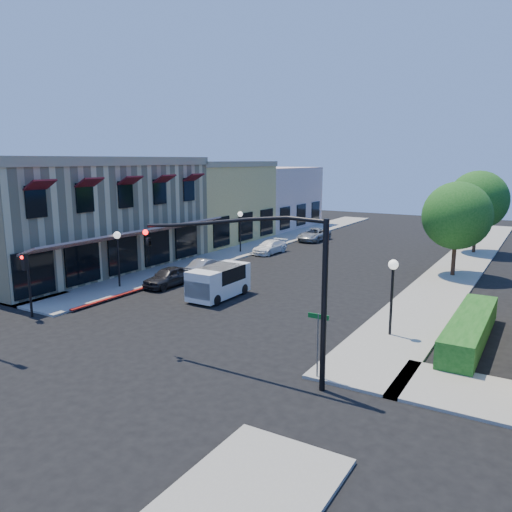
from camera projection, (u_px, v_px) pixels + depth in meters
The scene contains 22 objects.
ground at pixel (124, 358), 20.14m from camera, with size 120.00×120.00×0.00m, color black.
sidewalk_left at pixel (267, 244), 47.29m from camera, with size 3.50×50.00×0.12m, color gray.
sidewalk_right at pixel (463, 263), 38.48m from camera, with size 3.50×50.00×0.12m, color gray.
curb_red_strip at pixel (139, 291), 30.36m from camera, with size 0.25×10.00×0.06m, color maroon.
corner_brick_building at pixel (79, 214), 36.43m from camera, with size 11.77×18.20×8.10m.
yellow_stucco_building at pixel (202, 202), 49.14m from camera, with size 10.00×12.00×7.60m, color tan.
pink_stucco_building at pixel (263, 197), 59.31m from camera, with size 10.00×12.00×7.00m, color tan.
hedge at pixel (469, 343), 21.83m from camera, with size 1.40×8.00×1.10m, color #154A15.
street_tree_a at pixel (457, 216), 33.45m from camera, with size 4.56×4.56×6.48m.
street_tree_b at pixel (478, 200), 41.82m from camera, with size 4.94×4.94×7.02m.
signal_mast_arm at pixel (269, 269), 17.68m from camera, with size 8.01×0.39×6.00m.
secondary_signal at pixel (27, 273), 24.92m from camera, with size 0.28×0.42×3.32m.
street_name_sign at pixel (318, 335), 17.90m from camera, with size 0.80×0.06×2.50m.
lamppost_left_near at pixel (117, 245), 30.65m from camera, with size 0.44×0.44×3.57m.
lamppost_left_far at pixel (240, 221), 42.45m from camera, with size 0.44×0.44×3.57m.
lamppost_right_near at pixel (393, 278), 22.08m from camera, with size 0.44×0.44×3.57m.
lamppost_right_far at pixel (456, 233), 35.57m from camera, with size 0.44×0.44×3.57m.
white_van at pixel (218, 280), 28.78m from camera, with size 1.85×4.12×1.82m.
parked_car_a at pixel (168, 277), 31.52m from camera, with size 1.45×3.61×1.23m, color black.
parked_car_b at pixel (201, 268), 34.41m from camera, with size 1.16×3.32×1.09m, color #95969A.
parked_car_c at pixel (270, 247), 42.60m from camera, with size 1.55×3.82×1.11m, color white.
parked_car_d at pixel (314, 235), 49.29m from camera, with size 2.03×4.41×1.23m, color #9DA0A2.
Camera 1 is at (14.32, -13.56, 7.89)m, focal length 35.00 mm.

